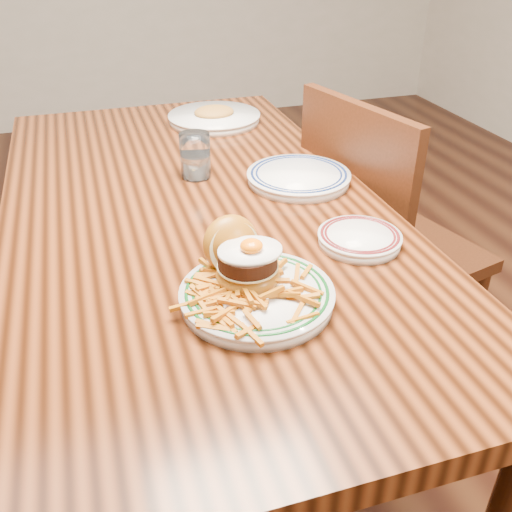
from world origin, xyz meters
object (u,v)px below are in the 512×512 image
object	(u,v)px
main_plate	(252,281)
side_plate	(360,238)
chair_right	(379,244)
table	(195,236)

from	to	relation	value
main_plate	side_plate	bearing A→B (deg)	12.26
chair_right	main_plate	size ratio (longest dim) A/B	3.30
table	main_plate	size ratio (longest dim) A/B	5.70
table	main_plate	world-z (taller)	main_plate
table	chair_right	size ratio (longest dim) A/B	1.73
chair_right	side_plate	size ratio (longest dim) A/B	5.51
chair_right	side_plate	bearing A→B (deg)	39.90
table	main_plate	distance (m)	0.42
main_plate	side_plate	size ratio (longest dim) A/B	1.67
chair_right	main_plate	world-z (taller)	chair_right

